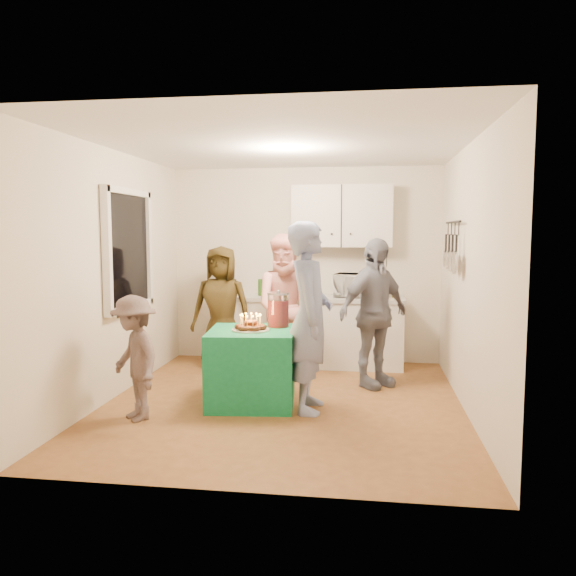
# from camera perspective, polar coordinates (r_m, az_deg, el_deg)

# --- Properties ---
(floor) EXTENTS (4.00, 4.00, 0.00)m
(floor) POSITION_cam_1_polar(r_m,az_deg,el_deg) (5.87, -0.48, -11.59)
(floor) COLOR brown
(floor) RESTS_ON ground
(ceiling) EXTENTS (4.00, 4.00, 0.00)m
(ceiling) POSITION_cam_1_polar(r_m,az_deg,el_deg) (5.67, -0.51, 14.39)
(ceiling) COLOR white
(ceiling) RESTS_ON floor
(back_wall) EXTENTS (3.60, 3.60, 0.00)m
(back_wall) POSITION_cam_1_polar(r_m,az_deg,el_deg) (7.60, 1.73, 2.35)
(back_wall) COLOR silver
(back_wall) RESTS_ON floor
(left_wall) EXTENTS (4.00, 4.00, 0.00)m
(left_wall) POSITION_cam_1_polar(r_m,az_deg,el_deg) (6.15, -17.34, 1.30)
(left_wall) COLOR silver
(left_wall) RESTS_ON floor
(right_wall) EXTENTS (4.00, 4.00, 0.00)m
(right_wall) POSITION_cam_1_polar(r_m,az_deg,el_deg) (5.64, 17.90, 0.91)
(right_wall) COLOR silver
(right_wall) RESTS_ON floor
(window_night) EXTENTS (0.04, 1.00, 1.20)m
(window_night) POSITION_cam_1_polar(r_m,az_deg,el_deg) (6.39, -16.01, 3.74)
(window_night) COLOR black
(window_night) RESTS_ON left_wall
(counter) EXTENTS (2.20, 0.58, 0.86)m
(counter) POSITION_cam_1_polar(r_m,az_deg,el_deg) (7.38, 3.00, -4.55)
(counter) COLOR white
(counter) RESTS_ON floor
(countertop) EXTENTS (2.24, 0.62, 0.05)m
(countertop) POSITION_cam_1_polar(r_m,az_deg,el_deg) (7.32, 3.02, -1.05)
(countertop) COLOR beige
(countertop) RESTS_ON counter
(upper_cabinet) EXTENTS (1.30, 0.30, 0.80)m
(upper_cabinet) POSITION_cam_1_polar(r_m,az_deg,el_deg) (7.40, 5.50, 7.27)
(upper_cabinet) COLOR white
(upper_cabinet) RESTS_ON back_wall
(pot_rack) EXTENTS (0.12, 1.00, 0.60)m
(pot_rack) POSITION_cam_1_polar(r_m,az_deg,el_deg) (6.31, 16.17, 4.17)
(pot_rack) COLOR black
(pot_rack) RESTS_ON right_wall
(microwave) EXTENTS (0.60, 0.46, 0.30)m
(microwave) POSITION_cam_1_polar(r_m,az_deg,el_deg) (7.27, 6.99, 0.27)
(microwave) COLOR white
(microwave) RESTS_ON countertop
(party_table) EXTENTS (0.93, 0.93, 0.76)m
(party_table) POSITION_cam_1_polar(r_m,az_deg,el_deg) (5.77, -3.71, -7.98)
(party_table) COLOR #127745
(party_table) RESTS_ON floor
(donut_cake) EXTENTS (0.38, 0.38, 0.18)m
(donut_cake) POSITION_cam_1_polar(r_m,az_deg,el_deg) (5.64, -3.81, -3.43)
(donut_cake) COLOR #381C0C
(donut_cake) RESTS_ON party_table
(punch_jar) EXTENTS (0.22, 0.22, 0.34)m
(punch_jar) POSITION_cam_1_polar(r_m,az_deg,el_deg) (5.84, -0.99, -2.31)
(punch_jar) COLOR #B20E17
(punch_jar) RESTS_ON party_table
(man_birthday) EXTENTS (0.48, 0.70, 1.85)m
(man_birthday) POSITION_cam_1_polar(r_m,az_deg,el_deg) (5.45, 2.21, -2.97)
(man_birthday) COLOR #808EBA
(man_birthday) RESTS_ON floor
(woman_back_left) EXTENTS (0.77, 0.51, 1.57)m
(woman_back_left) POSITION_cam_1_polar(r_m,az_deg,el_deg) (7.20, -6.77, -1.99)
(woman_back_left) COLOR brown
(woman_back_left) RESTS_ON floor
(woman_back_center) EXTENTS (0.94, 0.79, 1.73)m
(woman_back_center) POSITION_cam_1_polar(r_m,az_deg,el_deg) (6.53, 0.04, -2.05)
(woman_back_center) COLOR #F27E81
(woman_back_center) RESTS_ON floor
(woman_back_right) EXTENTS (0.99, 0.98, 1.68)m
(woman_back_right) POSITION_cam_1_polar(r_m,az_deg,el_deg) (6.37, 8.72, -2.52)
(woman_back_right) COLOR black
(woman_back_right) RESTS_ON floor
(child_near_left) EXTENTS (0.84, 0.84, 1.17)m
(child_near_left) POSITION_cam_1_polar(r_m,az_deg,el_deg) (5.42, -15.33, -6.86)
(child_near_left) COLOR #524241
(child_near_left) RESTS_ON floor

